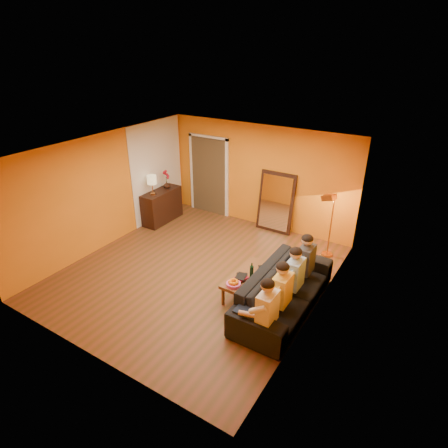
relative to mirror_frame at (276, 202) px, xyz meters
The scene contains 27 objects.
room_shell 2.39m from the mirror_frame, 103.68° to the right, with size 5.00×5.50×2.60m.
white_accent 3.21m from the mirror_frame, 163.83° to the right, with size 0.02×1.90×2.58m, color white.
doorway_recess 2.08m from the mirror_frame, behind, with size 1.06×0.30×2.10m, color #3F2D19.
door_jamb_left 2.64m from the mirror_frame, behind, with size 0.08×0.06×2.20m, color white.
door_jamb_right 1.51m from the mirror_frame, behind, with size 0.08×0.06×2.20m, color white.
door_header 2.46m from the mirror_frame, behind, with size 1.22×0.06×0.08m, color white.
mirror_frame is the anchor object (origin of this frame).
mirror_glass 0.04m from the mirror_frame, 90.00° to the right, with size 0.78×0.02×1.36m, color white.
sideboard 3.01m from the mirror_frame, 158.84° to the right, with size 0.44×1.18×0.85m, color black.
table_lamp 3.13m from the mirror_frame, 153.68° to the right, with size 0.24×0.24×0.51m, color beige, non-canonical shape.
sofa 3.13m from the mirror_frame, 62.17° to the right, with size 0.99×2.52×0.74m, color black.
coffee_table 2.87m from the mirror_frame, 74.69° to the right, with size 0.62×1.22×0.42m, color brown, non-canonical shape.
floor_lamp 1.64m from the mirror_frame, 18.77° to the right, with size 0.30×0.24×1.44m, color #C17838, non-canonical shape.
dog 3.10m from the mirror_frame, 65.67° to the right, with size 0.35×0.54×0.64m, color #AA6E4C, non-canonical shape.
person_far_left 4.07m from the mirror_frame, 67.14° to the right, with size 0.70×0.44×1.22m, color silver, non-canonical shape.
person_mid_left 3.57m from the mirror_frame, 63.70° to the right, with size 0.70×0.44×1.22m, color #E3B74B, non-canonical shape.
person_mid_right 3.09m from the mirror_frame, 59.17° to the right, with size 0.70×0.44×1.22m, color #8FB2DD, non-canonical shape.
person_far_right 2.63m from the mirror_frame, 53.00° to the right, with size 0.70×0.44×1.22m, color #323237, non-canonical shape.
fruit_bowl 3.25m from the mirror_frame, 78.50° to the right, with size 0.26×0.26×0.16m, color #DF4EA7, non-canonical shape.
wine_bottle 2.89m from the mirror_frame, 73.99° to the right, with size 0.07×0.07×0.31m, color black.
tumbler 2.76m from the mirror_frame, 71.61° to the right, with size 0.09×0.09×0.08m, color #B27F3F.
laptop 2.57m from the mirror_frame, 68.69° to the right, with size 0.33×0.21×0.03m, color black.
book_lower 2.99m from the mirror_frame, 79.06° to the right, with size 0.20×0.27×0.03m, color black.
book_mid 2.98m from the mirror_frame, 78.83° to the right, with size 0.19×0.25×0.02m, color maroon.
book_upper 3.00m from the mirror_frame, 79.09° to the right, with size 0.18×0.24×0.02m, color black.
vase 2.92m from the mirror_frame, 163.43° to the right, with size 0.17×0.17×0.18m, color black.
flowers 2.95m from the mirror_frame, 163.43° to the right, with size 0.17×0.17×0.51m, color maroon, non-canonical shape.
Camera 1 is at (3.96, -5.33, 4.37)m, focal length 30.00 mm.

